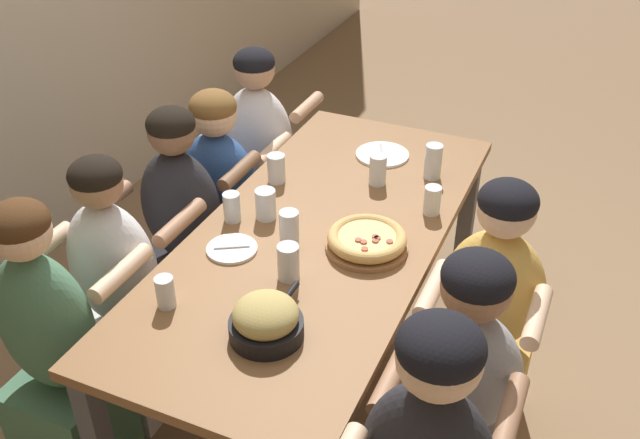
% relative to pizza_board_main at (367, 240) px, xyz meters
% --- Properties ---
extents(ground_plane, '(18.00, 18.00, 0.00)m').
position_rel_pizza_board_main_xyz_m(ground_plane, '(0.04, 0.20, -0.81)').
color(ground_plane, '#896B4C').
rests_on(ground_plane, ground).
extents(dining_table, '(1.95, 0.87, 0.77)m').
position_rel_pizza_board_main_xyz_m(dining_table, '(0.04, 0.20, -0.12)').
color(dining_table, brown).
rests_on(dining_table, ground).
extents(pizza_board_main, '(0.30, 0.30, 0.07)m').
position_rel_pizza_board_main_xyz_m(pizza_board_main, '(0.00, 0.00, 0.00)').
color(pizza_board_main, '#996B42').
rests_on(pizza_board_main, dining_table).
extents(skillet_bowl, '(0.33, 0.23, 0.14)m').
position_rel_pizza_board_main_xyz_m(skillet_bowl, '(-0.55, 0.12, 0.03)').
color(skillet_bowl, black).
rests_on(skillet_bowl, dining_table).
extents(empty_plate_a, '(0.24, 0.24, 0.02)m').
position_rel_pizza_board_main_xyz_m(empty_plate_a, '(0.69, 0.18, -0.03)').
color(empty_plate_a, white).
rests_on(empty_plate_a, dining_table).
extents(empty_plate_b, '(0.18, 0.18, 0.02)m').
position_rel_pizza_board_main_xyz_m(empty_plate_b, '(-0.20, 0.44, -0.03)').
color(empty_plate_b, white).
rests_on(empty_plate_b, dining_table).
extents(drinking_glass_a, '(0.07, 0.07, 0.13)m').
position_rel_pizza_board_main_xyz_m(drinking_glass_a, '(0.45, 0.12, 0.02)').
color(drinking_glass_a, silver).
rests_on(drinking_glass_a, dining_table).
extents(drinking_glass_b, '(0.08, 0.08, 0.12)m').
position_rel_pizza_board_main_xyz_m(drinking_glass_b, '(0.04, 0.43, 0.02)').
color(drinking_glass_b, silver).
rests_on(drinking_glass_b, dining_table).
extents(drinking_glass_c, '(0.07, 0.07, 0.14)m').
position_rel_pizza_board_main_xyz_m(drinking_glass_c, '(-0.09, 0.26, 0.02)').
color(drinking_glass_c, silver).
rests_on(drinking_glass_c, dining_table).
extents(drinking_glass_d, '(0.07, 0.07, 0.12)m').
position_rel_pizza_board_main_xyz_m(drinking_glass_d, '(0.30, 0.51, 0.03)').
color(drinking_glass_d, silver).
rests_on(drinking_glass_d, dining_table).
extents(drinking_glass_e, '(0.07, 0.07, 0.15)m').
position_rel_pizza_board_main_xyz_m(drinking_glass_e, '(0.59, -0.07, 0.03)').
color(drinking_glass_e, silver).
rests_on(drinking_glass_e, dining_table).
extents(drinking_glass_f, '(0.07, 0.07, 0.12)m').
position_rel_pizza_board_main_xyz_m(drinking_glass_f, '(0.32, -0.15, 0.01)').
color(drinking_glass_f, silver).
rests_on(drinking_glass_f, dining_table).
extents(drinking_glass_g, '(0.07, 0.07, 0.13)m').
position_rel_pizza_board_main_xyz_m(drinking_glass_g, '(-0.27, 0.18, 0.02)').
color(drinking_glass_g, silver).
rests_on(drinking_glass_g, dining_table).
extents(drinking_glass_h, '(0.06, 0.06, 0.11)m').
position_rel_pizza_board_main_xyz_m(drinking_glass_h, '(-0.55, 0.48, 0.01)').
color(drinking_glass_h, silver).
rests_on(drinking_glass_h, dining_table).
extents(drinking_glass_i, '(0.07, 0.07, 0.12)m').
position_rel_pizza_board_main_xyz_m(drinking_glass_i, '(-0.03, 0.53, 0.01)').
color(drinking_glass_i, silver).
rests_on(drinking_glass_i, dining_table).
extents(diner_far_right, '(0.51, 0.40, 1.14)m').
position_rel_pizza_board_main_xyz_m(diner_far_right, '(0.77, 0.85, -0.28)').
color(diner_far_right, silver).
rests_on(diner_far_right, ground).
extents(diner_far_midright, '(0.51, 0.40, 1.08)m').
position_rel_pizza_board_main_xyz_m(diner_far_midright, '(0.40, 0.85, -0.31)').
color(diner_far_midright, '#2D5193').
rests_on(diner_far_midright, ground).
extents(diner_far_midleft, '(0.51, 0.40, 1.14)m').
position_rel_pizza_board_main_xyz_m(diner_far_midleft, '(-0.36, 0.85, -0.29)').
color(diner_far_midleft, silver).
rests_on(diner_far_midleft, ground).
extents(diner_near_center, '(0.51, 0.40, 1.11)m').
position_rel_pizza_board_main_xyz_m(diner_near_center, '(0.08, -0.45, -0.30)').
color(diner_near_center, gold).
rests_on(diner_near_center, ground).
extents(diner_near_midleft, '(0.51, 0.40, 1.10)m').
position_rel_pizza_board_main_xyz_m(diner_near_midleft, '(-0.34, -0.45, -0.29)').
color(diner_near_midleft, '#99999E').
rests_on(diner_near_midleft, ground).
extents(diner_far_left, '(0.51, 0.40, 1.16)m').
position_rel_pizza_board_main_xyz_m(diner_far_left, '(-0.72, 0.85, -0.28)').
color(diner_far_left, '#477556').
rests_on(diner_far_left, ground).
extents(diner_far_center, '(0.51, 0.40, 1.13)m').
position_rel_pizza_board_main_xyz_m(diner_far_center, '(0.09, 0.85, -0.29)').
color(diner_far_center, '#232328').
rests_on(diner_far_center, ground).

